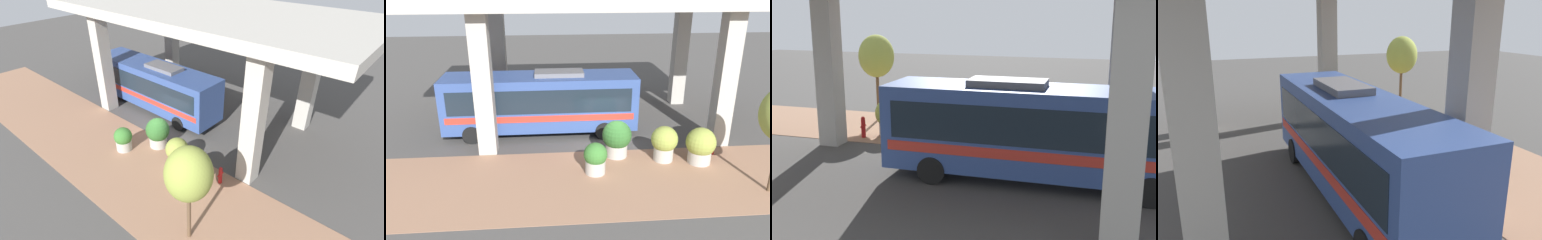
# 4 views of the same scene
# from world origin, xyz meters

# --- Properties ---
(ground_plane) EXTENTS (80.00, 80.00, 0.00)m
(ground_plane) POSITION_xyz_m (0.00, 0.00, 0.00)
(ground_plane) COLOR #474442
(ground_plane) RESTS_ON ground
(sidewalk_strip) EXTENTS (6.00, 40.00, 0.02)m
(sidewalk_strip) POSITION_xyz_m (-3.00, 0.00, 0.01)
(sidewalk_strip) COLOR #936B51
(sidewalk_strip) RESTS_ON ground
(bus) EXTENTS (2.71, 10.75, 3.65)m
(bus) POSITION_xyz_m (2.79, 3.41, 1.98)
(bus) COLOR #334C8C
(bus) RESTS_ON ground
(fire_hydrant) EXTENTS (0.43, 0.21, 1.03)m
(fire_hydrant) POSITION_xyz_m (-0.80, -5.31, 0.52)
(fire_hydrant) COLOR #B21919
(fire_hydrant) RESTS_ON ground
(planter_front) EXTENTS (1.10, 1.10, 1.51)m
(planter_front) POSITION_xyz_m (-2.22, 0.91, 0.77)
(planter_front) COLOR #ADA89E
(planter_front) RESTS_ON ground
(planter_middle) EXTENTS (1.43, 1.43, 1.82)m
(planter_middle) POSITION_xyz_m (-1.63, -4.29, 0.93)
(planter_middle) COLOR #ADA89E
(planter_middle) RESTS_ON ground
(planter_back) EXTENTS (1.30, 1.30, 1.79)m
(planter_back) POSITION_xyz_m (-1.22, -2.62, 0.95)
(planter_back) COLOR #ADA89E
(planter_back) RESTS_ON ground
(planter_extra) EXTENTS (1.47, 1.47, 1.89)m
(planter_extra) POSITION_xyz_m (-0.57, -0.38, 0.98)
(planter_extra) COLOR #ADA89E
(planter_extra) RESTS_ON ground
(street_tree_near) EXTENTS (1.90, 1.90, 4.65)m
(street_tree_near) POSITION_xyz_m (-4.39, -6.29, 3.49)
(street_tree_near) COLOR brown
(street_tree_near) RESTS_ON ground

